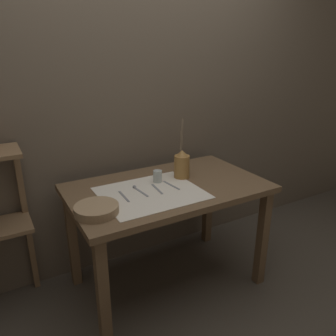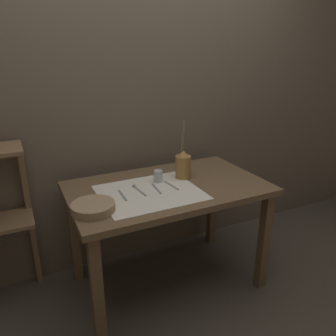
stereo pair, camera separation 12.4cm
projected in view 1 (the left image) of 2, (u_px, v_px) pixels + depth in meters
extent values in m
plane|color=#473F35|center=(168.00, 281.00, 2.39)|extent=(12.00, 12.00, 0.00)
cube|color=brown|center=(134.00, 107.00, 2.38)|extent=(7.00, 0.06, 2.40)
cube|color=brown|center=(168.00, 188.00, 2.13)|extent=(1.27, 0.76, 0.04)
cube|color=brown|center=(103.00, 296.00, 1.74)|extent=(0.06, 0.06, 0.72)
cube|color=brown|center=(262.00, 238.00, 2.27)|extent=(0.06, 0.06, 0.72)
cube|color=brown|center=(72.00, 239.00, 2.26)|extent=(0.06, 0.06, 0.72)
cube|color=brown|center=(208.00, 203.00, 2.79)|extent=(0.06, 0.06, 0.72)
cube|color=brown|center=(27.00, 220.00, 2.16)|extent=(0.04, 0.04, 1.06)
cube|color=silver|center=(151.00, 193.00, 2.01)|extent=(0.61, 0.51, 0.00)
cylinder|color=olive|center=(182.00, 167.00, 2.23)|extent=(0.11, 0.11, 0.16)
cone|color=olive|center=(182.00, 153.00, 2.20)|extent=(0.08, 0.08, 0.04)
cylinder|color=#847056|center=(181.00, 141.00, 2.16)|extent=(0.02, 0.03, 0.13)
cylinder|color=#847056|center=(181.00, 135.00, 2.16)|extent=(0.03, 0.03, 0.21)
cylinder|color=#847056|center=(182.00, 135.00, 2.17)|extent=(0.02, 0.01, 0.20)
cylinder|color=#9E7F5B|center=(97.00, 209.00, 1.76)|extent=(0.24, 0.24, 0.05)
cylinder|color=#B7C1BC|center=(158.00, 176.00, 2.16)|extent=(0.06, 0.06, 0.08)
cube|color=gray|center=(124.00, 196.00, 1.96)|extent=(0.02, 0.16, 0.00)
cube|color=gray|center=(141.00, 192.00, 2.02)|extent=(0.03, 0.16, 0.00)
sphere|color=gray|center=(134.00, 187.00, 2.08)|extent=(0.02, 0.02, 0.02)
cube|color=gray|center=(157.00, 189.00, 2.06)|extent=(0.03, 0.16, 0.00)
cube|color=gray|center=(171.00, 185.00, 2.12)|extent=(0.03, 0.16, 0.00)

